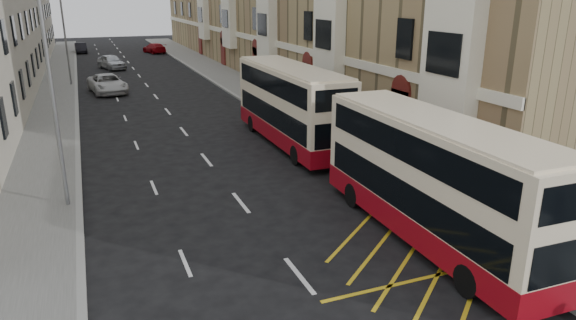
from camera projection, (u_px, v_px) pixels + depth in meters
name	position (u px, v px, depth m)	size (l,w,h in m)	color
pavement_right	(265.00, 97.00, 40.96)	(4.00, 120.00, 0.15)	#60605B
pavement_left	(54.00, 113.00, 35.51)	(3.00, 120.00, 0.15)	#60605B
kerb_right	(241.00, 99.00, 40.26)	(0.25, 120.00, 0.15)	gray
kerb_left	(77.00, 112.00, 36.03)	(0.25, 120.00, 0.15)	gray
road_markings	(140.00, 77.00, 51.42)	(10.00, 110.00, 0.01)	silver
guard_railing	(439.00, 198.00, 18.67)	(0.06, 6.56, 1.01)	red
street_lamp_near	(53.00, 90.00, 18.59)	(0.93, 0.18, 8.00)	gray
street_lamp_far	(65.00, 34.00, 45.11)	(0.93, 0.18, 8.00)	gray
double_decker_front	(432.00, 179.00, 16.85)	(2.58, 10.56, 4.20)	#FBE8C0
double_decker_rear	(291.00, 105.00, 27.80)	(2.50, 10.82, 4.31)	#FBE8C0
pedestrian_far	(430.00, 182.00, 19.61)	(1.09, 0.45, 1.86)	black
white_van	(107.00, 84.00, 43.06)	(2.58, 5.59, 1.55)	silver
car_silver	(111.00, 62.00, 56.67)	(1.90, 4.73, 1.61)	#B8BCC2
car_dark	(81.00, 48.00, 72.42)	(1.48, 4.26, 1.40)	black
car_red	(154.00, 48.00, 72.19)	(1.96, 4.81, 1.40)	#91040B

